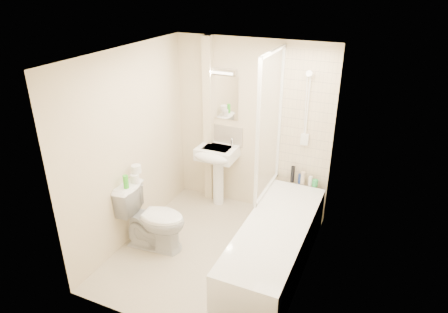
% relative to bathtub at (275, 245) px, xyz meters
% --- Properties ---
extents(floor, '(2.50, 2.50, 0.00)m').
position_rel_bathtub_xyz_m(floor, '(-0.75, -0.07, -0.29)').
color(floor, beige).
rests_on(floor, ground).
extents(wall_back, '(2.20, 0.02, 2.40)m').
position_rel_bathtub_xyz_m(wall_back, '(-0.75, 1.18, 0.91)').
color(wall_back, beige).
rests_on(wall_back, ground).
extents(wall_left, '(0.02, 2.50, 2.40)m').
position_rel_bathtub_xyz_m(wall_left, '(-1.85, -0.07, 0.91)').
color(wall_left, beige).
rests_on(wall_left, ground).
extents(wall_right, '(0.02, 2.50, 2.40)m').
position_rel_bathtub_xyz_m(wall_right, '(0.35, -0.07, 0.91)').
color(wall_right, beige).
rests_on(wall_right, ground).
extents(ceiling, '(2.20, 2.50, 0.02)m').
position_rel_bathtub_xyz_m(ceiling, '(-0.75, -0.07, 2.11)').
color(ceiling, white).
rests_on(ceiling, wall_back).
extents(tile_back, '(0.70, 0.01, 1.75)m').
position_rel_bathtub_xyz_m(tile_back, '(0.00, 1.17, 1.14)').
color(tile_back, beige).
rests_on(tile_back, wall_back).
extents(tile_right, '(0.01, 2.10, 1.75)m').
position_rel_bathtub_xyz_m(tile_right, '(0.34, 0.00, 1.14)').
color(tile_right, beige).
rests_on(tile_right, wall_right).
extents(pipe_boxing, '(0.12, 0.12, 2.40)m').
position_rel_bathtub_xyz_m(pipe_boxing, '(-1.37, 1.12, 0.91)').
color(pipe_boxing, beige).
rests_on(pipe_boxing, ground).
extents(splashback, '(0.60, 0.02, 0.30)m').
position_rel_bathtub_xyz_m(splashback, '(-1.18, 1.17, 0.74)').
color(splashback, beige).
rests_on(splashback, wall_back).
extents(mirror, '(0.46, 0.01, 0.60)m').
position_rel_bathtub_xyz_m(mirror, '(-1.18, 1.17, 1.29)').
color(mirror, white).
rests_on(mirror, wall_back).
extents(strip_light, '(0.42, 0.07, 0.07)m').
position_rel_bathtub_xyz_m(strip_light, '(-1.18, 1.14, 1.66)').
color(strip_light, silver).
rests_on(strip_light, wall_back).
extents(bathtub, '(0.70, 2.10, 0.55)m').
position_rel_bathtub_xyz_m(bathtub, '(0.00, 0.00, 0.00)').
color(bathtub, white).
rests_on(bathtub, ground).
extents(shower_screen, '(0.04, 0.92, 1.80)m').
position_rel_bathtub_xyz_m(shower_screen, '(-0.35, 0.73, 1.16)').
color(shower_screen, white).
rests_on(shower_screen, bathtub).
extents(shower_fixture, '(0.10, 0.16, 0.99)m').
position_rel_bathtub_xyz_m(shower_fixture, '(-0.00, 1.12, 1.26)').
color(shower_fixture, white).
rests_on(shower_fixture, wall_back).
extents(pedestal_sink, '(0.54, 0.49, 1.04)m').
position_rel_bathtub_xyz_m(pedestal_sink, '(-1.18, 0.94, 0.44)').
color(pedestal_sink, white).
rests_on(pedestal_sink, ground).
extents(bottle_black_b, '(0.05, 0.05, 0.23)m').
position_rel_bathtub_xyz_m(bottle_black_b, '(-0.11, 1.09, 0.38)').
color(bottle_black_b, black).
rests_on(bottle_black_b, bathtub).
extents(bottle_blue, '(0.05, 0.05, 0.14)m').
position_rel_bathtub_xyz_m(bottle_blue, '(-0.01, 1.09, 0.33)').
color(bottle_blue, navy).
rests_on(bottle_blue, bathtub).
extents(bottle_cream, '(0.06, 0.06, 0.17)m').
position_rel_bathtub_xyz_m(bottle_cream, '(0.03, 1.09, 0.35)').
color(bottle_cream, '#C7B39A').
rests_on(bottle_cream, bathtub).
extents(bottle_white_b, '(0.05, 0.05, 0.13)m').
position_rel_bathtub_xyz_m(bottle_white_b, '(0.14, 1.09, 0.33)').
color(bottle_white_b, white).
rests_on(bottle_white_b, bathtub).
extents(bottle_green, '(0.07, 0.07, 0.10)m').
position_rel_bathtub_xyz_m(bottle_green, '(0.20, 1.09, 0.31)').
color(bottle_green, green).
rests_on(bottle_green, bathtub).
extents(toilet, '(0.62, 0.90, 0.82)m').
position_rel_bathtub_xyz_m(toilet, '(-1.47, -0.25, 0.12)').
color(toilet, white).
rests_on(toilet, ground).
extents(toilet_roll_lower, '(0.11, 0.11, 0.10)m').
position_rel_bathtub_xyz_m(toilet_roll_lower, '(-1.73, -0.19, 0.59)').
color(toilet_roll_lower, white).
rests_on(toilet_roll_lower, toilet).
extents(toilet_roll_upper, '(0.12, 0.12, 0.10)m').
position_rel_bathtub_xyz_m(toilet_roll_upper, '(-1.73, -0.14, 0.69)').
color(toilet_roll_upper, white).
rests_on(toilet_roll_upper, toilet_roll_lower).
extents(green_bottle, '(0.06, 0.06, 0.16)m').
position_rel_bathtub_xyz_m(green_bottle, '(-1.73, -0.36, 0.62)').
color(green_bottle, green).
rests_on(green_bottle, toilet).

